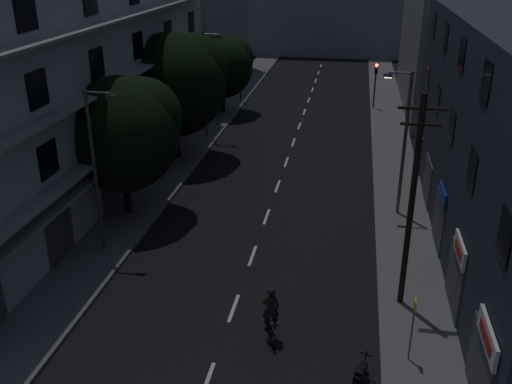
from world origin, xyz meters
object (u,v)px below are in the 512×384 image
(bus_stop_sign, at_px, (413,319))
(motorcycle, at_px, (360,376))
(utility_pole, at_px, (412,200))
(cyclist, at_px, (270,321))

(bus_stop_sign, relative_size, motorcycle, 1.51)
(utility_pole, relative_size, cyclist, 3.88)
(motorcycle, bearing_deg, bus_stop_sign, 59.13)
(utility_pole, relative_size, bus_stop_sign, 3.56)
(utility_pole, height_order, cyclist, utility_pole)
(bus_stop_sign, distance_m, motorcycle, 2.77)
(bus_stop_sign, xyz_separation_m, motorcycle, (-1.75, -1.57, -1.45))
(utility_pole, height_order, motorcycle, utility_pole)
(motorcycle, distance_m, cyclist, 4.03)
(utility_pole, bearing_deg, cyclist, -147.95)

